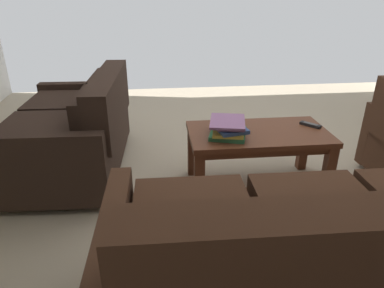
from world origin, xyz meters
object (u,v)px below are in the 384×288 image
Objects in this scene: book_stack at (229,129)px; tv_remote at (310,125)px; coffee_table at (258,141)px; sofa_main at (332,264)px; loveseat_near at (76,130)px.

book_stack reaches higher than tv_remote.
tv_remote reaches higher than coffee_table.
sofa_main reaches higher than book_stack.
coffee_table is 0.28m from book_stack.
book_stack is at bearing -80.16° from sofa_main.
tv_remote is (-1.83, 0.37, 0.12)m from loveseat_near.
tv_remote is (-0.42, -0.06, 0.08)m from coffee_table.
sofa_main is at bearing 99.84° from book_stack.
sofa_main is 5.67× the size of book_stack.
coffee_table is 3.02× the size of book_stack.
book_stack is at bearing 10.46° from tv_remote.
sofa_main is 1.24m from coffee_table.
loveseat_near is 1.28m from book_stack.
sofa_main is at bearing 70.63° from tv_remote.
coffee_table is (-1.41, 0.43, 0.03)m from loveseat_near.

